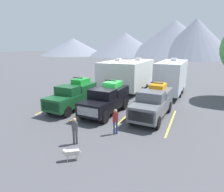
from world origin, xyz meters
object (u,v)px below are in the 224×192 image
at_px(camper_trailer_a, 115,73).
at_px(camper_trailer_c, 171,76).
at_px(person_b, 115,120).
at_px(pickup_truck_c, 153,102).
at_px(camper_trailer_b, 135,74).
at_px(dog, 70,153).
at_px(person_a, 75,129).
at_px(pickup_truck_a, 73,95).
at_px(pickup_truck_b, 107,99).

distance_m(camper_trailer_a, camper_trailer_c, 7.30).
xyz_separation_m(camper_trailer_a, camper_trailer_c, (7.22, -1.10, 0.15)).
xyz_separation_m(camper_trailer_c, person_b, (-1.76, -11.96, -1.15)).
height_order(pickup_truck_c, camper_trailer_b, camper_trailer_b).
height_order(person_b, dog, person_b).
bearing_deg(person_b, camper_trailer_b, 101.67).
bearing_deg(camper_trailer_b, camper_trailer_a, 163.73).
bearing_deg(pickup_truck_c, person_a, -116.72).
bearing_deg(pickup_truck_a, camper_trailer_c, 50.63).
height_order(pickup_truck_c, camper_trailer_a, camper_trailer_a).
xyz_separation_m(pickup_truck_b, dog, (1.30, -7.01, -0.78)).
distance_m(pickup_truck_a, pickup_truck_c, 6.86).
relative_size(pickup_truck_a, person_b, 3.22).
xyz_separation_m(pickup_truck_c, person_a, (-3.08, -6.12, -0.29)).
bearing_deg(camper_trailer_b, pickup_truck_b, -87.87).
xyz_separation_m(pickup_truck_c, dog, (-2.38, -7.63, -0.78)).
xyz_separation_m(camper_trailer_a, dog, (4.56, -16.68, -1.52)).
xyz_separation_m(camper_trailer_b, dog, (1.63, -15.82, -1.61)).
bearing_deg(person_b, camper_trailer_a, 112.65).
xyz_separation_m(pickup_truck_b, person_b, (2.19, -3.40, -0.26)).
bearing_deg(camper_trailer_b, camper_trailer_c, -3.30).
xyz_separation_m(camper_trailer_b, person_a, (0.93, -14.32, -1.13)).
bearing_deg(dog, camper_trailer_a, 105.29).
height_order(pickup_truck_a, camper_trailer_c, camper_trailer_c).
bearing_deg(camper_trailer_c, pickup_truck_b, -114.81).
height_order(pickup_truck_b, pickup_truck_c, pickup_truck_b).
xyz_separation_m(camper_trailer_a, person_b, (5.45, -13.07, -0.99)).
bearing_deg(dog, pickup_truck_a, 122.70).
relative_size(camper_trailer_b, person_b, 5.40).
height_order(pickup_truck_b, person_a, pickup_truck_b).
xyz_separation_m(person_b, dog, (-0.89, -3.61, -0.53)).
height_order(camper_trailer_c, dog, camper_trailer_c).
height_order(pickup_truck_a, person_a, pickup_truck_a).
height_order(pickup_truck_a, camper_trailer_a, camper_trailer_a).
relative_size(pickup_truck_a, pickup_truck_b, 1.00).
distance_m(pickup_truck_b, person_b, 4.05).
bearing_deg(dog, pickup_truck_b, 100.49).
height_order(pickup_truck_b, camper_trailer_b, camper_trailer_b).
bearing_deg(pickup_truck_b, camper_trailer_b, 92.13).
bearing_deg(pickup_truck_c, person_b, -110.27).
bearing_deg(person_a, pickup_truck_b, 96.19).
height_order(pickup_truck_a, dog, pickup_truck_a).
bearing_deg(pickup_truck_c, pickup_truck_b, -170.53).
bearing_deg(pickup_truck_a, camper_trailer_b, 72.45).
bearing_deg(pickup_truck_b, person_a, -83.81).
xyz_separation_m(camper_trailer_a, camper_trailer_b, (2.93, -0.86, 0.09)).
distance_m(camper_trailer_b, person_a, 14.39).
relative_size(person_a, person_b, 0.96).
bearing_deg(dog, camper_trailer_c, 80.31).
height_order(pickup_truck_a, pickup_truck_b, pickup_truck_a).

